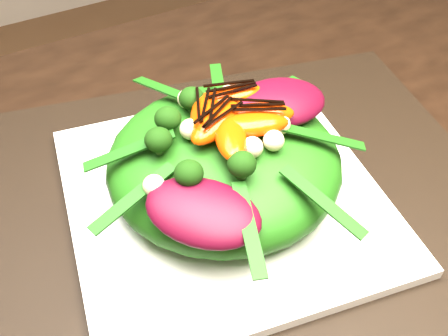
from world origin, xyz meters
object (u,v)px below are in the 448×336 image
placemat (224,202)px  salad_bowl (224,186)px  lettuce_mound (224,161)px  orange_segment (192,122)px  plate_base (224,197)px

placemat → salad_bowl: size_ratio=2.17×
lettuce_mound → placemat: bearing=-166.0°
placemat → orange_segment: orange_segment is taller
orange_segment → lettuce_mound: bearing=-37.2°
lettuce_mound → orange_segment: orange_segment is taller
placemat → salad_bowl: salad_bowl is taller
placemat → salad_bowl: 0.02m
plate_base → lettuce_mound: lettuce_mound is taller
salad_bowl → orange_segment: bearing=142.8°
plate_base → orange_segment: 0.09m
lettuce_mound → plate_base: bearing=0.0°
placemat → lettuce_mound: lettuce_mound is taller
salad_bowl → lettuce_mound: lettuce_mound is taller
plate_base → lettuce_mound: (0.00, 0.00, 0.05)m
placemat → plate_base: size_ratio=1.84×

